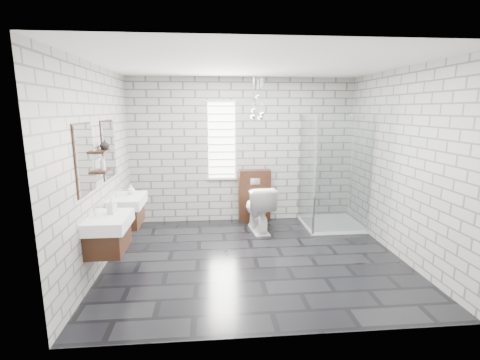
{
  "coord_description": "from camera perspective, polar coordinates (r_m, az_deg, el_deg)",
  "views": [
    {
      "loc": [
        -0.64,
        -4.7,
        2.12
      ],
      "look_at": [
        -0.18,
        0.35,
        1.09
      ],
      "focal_mm": 26.0,
      "sensor_mm": 36.0,
      "label": 1
    }
  ],
  "objects": [
    {
      "name": "floor",
      "position": [
        5.2,
        2.42,
        -12.68
      ],
      "size": [
        4.2,
        3.6,
        0.02
      ],
      "primitive_type": "cube",
      "color": "black",
      "rests_on": "ground"
    },
    {
      "name": "ceiling",
      "position": [
        4.78,
        2.71,
        18.6
      ],
      "size": [
        4.2,
        3.6,
        0.02
      ],
      "primitive_type": "cube",
      "color": "white",
      "rests_on": "wall_back"
    },
    {
      "name": "wall_back",
      "position": [
        6.59,
        0.46,
        4.8
      ],
      "size": [
        4.2,
        0.02,
        2.7
      ],
      "primitive_type": "cube",
      "color": "#A4A39E",
      "rests_on": "floor"
    },
    {
      "name": "wall_front",
      "position": [
        3.06,
        7.08,
        -3.15
      ],
      "size": [
        4.2,
        0.02,
        2.7
      ],
      "primitive_type": "cube",
      "color": "#A4A39E",
      "rests_on": "floor"
    },
    {
      "name": "wall_left",
      "position": [
        4.98,
        -22.26,
        1.77
      ],
      "size": [
        0.02,
        3.6,
        2.7
      ],
      "primitive_type": "cube",
      "color": "#A4A39E",
      "rests_on": "floor"
    },
    {
      "name": "wall_right",
      "position": [
        5.5,
        24.94,
        2.39
      ],
      "size": [
        0.02,
        3.6,
        2.7
      ],
      "primitive_type": "cube",
      "color": "#A4A39E",
      "rests_on": "floor"
    },
    {
      "name": "vanity_left",
      "position": [
        4.56,
        -21.18,
        -6.66
      ],
      "size": [
        0.47,
        0.7,
        1.57
      ],
      "color": "#391E11",
      "rests_on": "wall_left"
    },
    {
      "name": "vanity_right",
      "position": [
        5.48,
        -18.39,
        -3.48
      ],
      "size": [
        0.47,
        0.7,
        1.57
      ],
      "color": "#391E11",
      "rests_on": "wall_left"
    },
    {
      "name": "shelf_lower",
      "position": [
        4.92,
        -21.51,
        1.35
      ],
      "size": [
        0.14,
        0.3,
        0.03
      ],
      "primitive_type": "cube",
      "color": "#391E11",
      "rests_on": "wall_left"
    },
    {
      "name": "shelf_upper",
      "position": [
        4.88,
        -21.74,
        4.36
      ],
      "size": [
        0.14,
        0.3,
        0.03
      ],
      "primitive_type": "cube",
      "color": "#391E11",
      "rests_on": "wall_left"
    },
    {
      "name": "window",
      "position": [
        6.51,
        -3.04,
        6.48
      ],
      "size": [
        0.56,
        0.05,
        1.48
      ],
      "color": "white",
      "rests_on": "wall_back"
    },
    {
      "name": "cistern_panel",
      "position": [
        6.66,
        2.38,
        -2.58
      ],
      "size": [
        0.6,
        0.2,
        1.0
      ],
      "primitive_type": "cube",
      "color": "#391E11",
      "rests_on": "floor"
    },
    {
      "name": "flush_plate",
      "position": [
        6.49,
        2.52,
        -0.23
      ],
      "size": [
        0.18,
        0.01,
        0.12
      ],
      "primitive_type": "cube",
      "color": "silver",
      "rests_on": "cistern_panel"
    },
    {
      "name": "shower_enclosure",
      "position": [
        6.46,
        14.39,
        -3.34
      ],
      "size": [
        1.0,
        1.0,
        2.03
      ],
      "color": "white",
      "rests_on": "floor"
    },
    {
      "name": "pendant_cluster",
      "position": [
        6.13,
        2.9,
        11.36
      ],
      "size": [
        0.27,
        0.28,
        0.76
      ],
      "color": "silver",
      "rests_on": "ceiling"
    },
    {
      "name": "toilet",
      "position": [
        6.16,
        3.04,
        -4.61
      ],
      "size": [
        0.55,
        0.85,
        0.82
      ],
      "primitive_type": "imported",
      "rotation": [
        0.0,
        0.0,
        3.26
      ],
      "color": "white",
      "rests_on": "floor"
    },
    {
      "name": "soap_bottle_a",
      "position": [
        4.59,
        -20.31,
        -3.97
      ],
      "size": [
        0.12,
        0.12,
        0.2
      ],
      "primitive_type": "imported",
      "rotation": [
        0.0,
        0.0,
        -0.36
      ],
      "color": "#B2B2B2",
      "rests_on": "vanity_left"
    },
    {
      "name": "soap_bottle_b",
      "position": [
        5.54,
        -17.47,
        -1.5
      ],
      "size": [
        0.14,
        0.14,
        0.15
      ],
      "primitive_type": "imported",
      "rotation": [
        0.0,
        0.0,
        -0.26
      ],
      "color": "#B2B2B2",
      "rests_on": "vanity_right"
    },
    {
      "name": "soap_bottle_c",
      "position": [
        4.86,
        -21.62,
        2.55
      ],
      "size": [
        0.09,
        0.09,
        0.19
      ],
      "primitive_type": "imported",
      "rotation": [
        0.0,
        0.0,
        -0.23
      ],
      "color": "#B2B2B2",
      "rests_on": "shelf_lower"
    },
    {
      "name": "vase",
      "position": [
        4.98,
        -21.33,
        5.45
      ],
      "size": [
        0.15,
        0.15,
        0.13
      ],
      "primitive_type": "imported",
      "rotation": [
        0.0,
        0.0,
        0.24
      ],
      "color": "#B2B2B2",
      "rests_on": "shelf_upper"
    }
  ]
}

